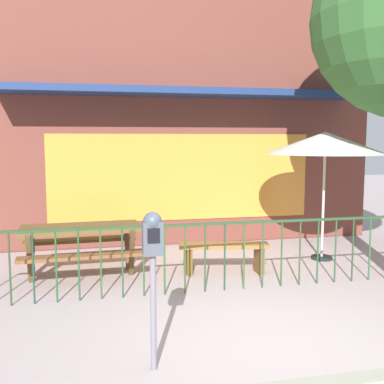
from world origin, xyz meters
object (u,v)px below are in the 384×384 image
at_px(picnic_table_left, 81,237).
at_px(patio_bench, 224,252).
at_px(patio_umbrella, 325,144).
at_px(parking_meter_near, 153,249).

distance_m(picnic_table_left, patio_bench, 2.22).
xyz_separation_m(patio_umbrella, patio_bench, (-1.93, -0.48, -1.67)).
height_order(patio_umbrella, parking_meter_near, patio_umbrella).
height_order(picnic_table_left, patio_bench, picnic_table_left).
relative_size(picnic_table_left, patio_bench, 1.30).
relative_size(picnic_table_left, patio_umbrella, 0.84).
xyz_separation_m(patio_bench, parking_meter_near, (-1.48, -2.80, 0.78)).
bearing_deg(picnic_table_left, parking_meter_near, -77.59).
xyz_separation_m(patio_umbrella, parking_meter_near, (-3.41, -3.27, -0.89)).
xyz_separation_m(picnic_table_left, patio_umbrella, (4.11, 0.11, 1.41)).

